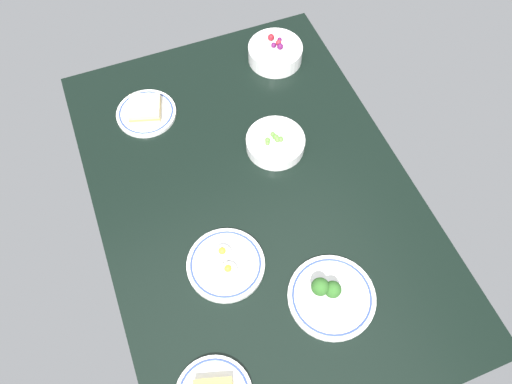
{
  "coord_description": "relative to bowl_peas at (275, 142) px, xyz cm",
  "views": [
    {
      "loc": [
        -60.82,
        23.68,
        119.03
      ],
      "look_at": [
        0.0,
        0.0,
        6.0
      ],
      "focal_mm": 34.66,
      "sensor_mm": 36.0,
      "label": 1
    }
  ],
  "objects": [
    {
      "name": "dining_table",
      "position": [
        -12.92,
        10.88,
        -4.17
      ],
      "size": [
        121.67,
        82.79,
        4.0
      ],
      "primitive_type": "cube",
      "color": "black",
      "rests_on": "ground"
    },
    {
      "name": "bowl_peas",
      "position": [
        0.0,
        0.0,
        0.0
      ],
      "size": [
        16.65,
        16.65,
        5.18
      ],
      "color": "white",
      "rests_on": "dining_table"
    },
    {
      "name": "plate_eggs",
      "position": [
        -28.81,
        25.07,
        -0.99
      ],
      "size": [
        19.29,
        19.29,
        4.82
      ],
      "color": "white",
      "rests_on": "dining_table"
    },
    {
      "name": "plate_broccoli",
      "position": [
        -45.42,
        4.55,
        -0.64
      ],
      "size": [
        21.07,
        21.07,
        7.74
      ],
      "color": "white",
      "rests_on": "dining_table"
    },
    {
      "name": "bowl_berries",
      "position": [
        31.58,
        -12.94,
        0.77
      ],
      "size": [
        17.06,
        17.06,
        7.15
      ],
      "color": "white",
      "rests_on": "dining_table"
    },
    {
      "name": "plate_sandwich",
      "position": [
        24.65,
        30.99,
        -0.77
      ],
      "size": [
        17.56,
        17.56,
        4.29
      ],
      "color": "white",
      "rests_on": "dining_table"
    }
  ]
}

